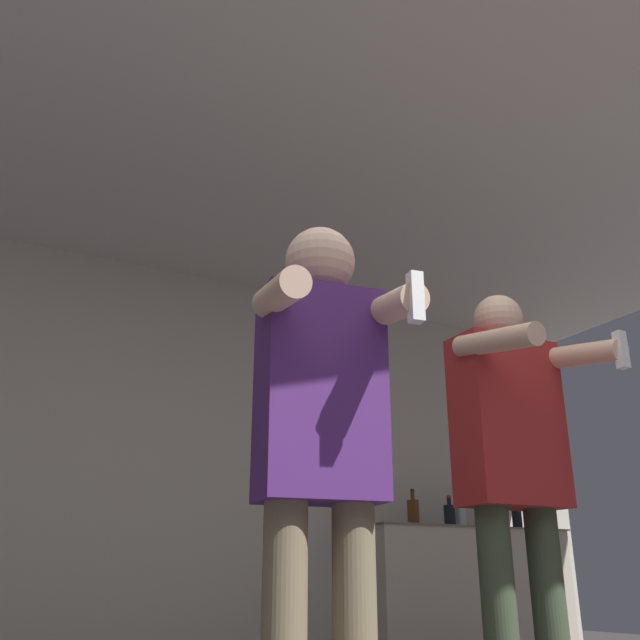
{
  "coord_description": "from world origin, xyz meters",
  "views": [
    {
      "loc": [
        -0.98,
        -0.94,
        0.62
      ],
      "look_at": [
        -0.06,
        0.82,
        1.35
      ],
      "focal_mm": 40.0,
      "sensor_mm": 36.0,
      "label": 1
    }
  ],
  "objects_px": {
    "bottle_clear_vodka": "(516,511)",
    "bottle_amber_bourbon": "(450,516)",
    "person_man_side": "(514,463)",
    "bottle_green_wine": "(502,510)",
    "bottle_short_whiskey": "(461,511)",
    "person_woman_foreground": "(321,441)",
    "bottle_brown_liquor": "(413,512)"
  },
  "relations": [
    {
      "from": "bottle_short_whiskey",
      "to": "bottle_green_wine",
      "type": "height_order",
      "value": "bottle_green_wine"
    },
    {
      "from": "bottle_brown_liquor",
      "to": "bottle_green_wine",
      "type": "bearing_deg",
      "value": 0.0
    },
    {
      "from": "bottle_amber_bourbon",
      "to": "person_woman_foreground",
      "type": "bearing_deg",
      "value": -133.98
    },
    {
      "from": "bottle_brown_liquor",
      "to": "bottle_clear_vodka",
      "type": "relative_size",
      "value": 0.76
    },
    {
      "from": "bottle_amber_bourbon",
      "to": "person_woman_foreground",
      "type": "xyz_separation_m",
      "value": [
        -2.13,
        -2.21,
        -0.05
      ]
    },
    {
      "from": "bottle_amber_bourbon",
      "to": "person_woman_foreground",
      "type": "relative_size",
      "value": 0.13
    },
    {
      "from": "bottle_short_whiskey",
      "to": "person_man_side",
      "type": "distance_m",
      "value": 2.23
    },
    {
      "from": "bottle_brown_liquor",
      "to": "bottle_short_whiskey",
      "type": "xyz_separation_m",
      "value": [
        0.39,
        0.0,
        0.03
      ]
    },
    {
      "from": "bottle_clear_vodka",
      "to": "bottle_amber_bourbon",
      "type": "bearing_deg",
      "value": -180.0
    },
    {
      "from": "bottle_clear_vodka",
      "to": "person_man_side",
      "type": "relative_size",
      "value": 0.19
    },
    {
      "from": "bottle_clear_vodka",
      "to": "bottle_short_whiskey",
      "type": "distance_m",
      "value": 0.49
    },
    {
      "from": "bottle_clear_vodka",
      "to": "bottle_short_whiskey",
      "type": "bearing_deg",
      "value": -180.0
    },
    {
      "from": "bottle_short_whiskey",
      "to": "bottle_green_wine",
      "type": "relative_size",
      "value": 0.86
    },
    {
      "from": "bottle_clear_vodka",
      "to": "person_woman_foreground",
      "type": "distance_m",
      "value": 3.5
    },
    {
      "from": "bottle_short_whiskey",
      "to": "bottle_brown_liquor",
      "type": "bearing_deg",
      "value": 180.0
    },
    {
      "from": "person_woman_foreground",
      "to": "bottle_amber_bourbon",
      "type": "bearing_deg",
      "value": 46.02
    },
    {
      "from": "person_woman_foreground",
      "to": "person_man_side",
      "type": "bearing_deg",
      "value": 18.33
    },
    {
      "from": "person_woman_foreground",
      "to": "person_man_side",
      "type": "distance_m",
      "value": 1.06
    },
    {
      "from": "bottle_green_wine",
      "to": "person_woman_foreground",
      "type": "xyz_separation_m",
      "value": [
        -2.59,
        -2.21,
        -0.1
      ]
    },
    {
      "from": "bottle_clear_vodka",
      "to": "bottle_green_wine",
      "type": "height_order",
      "value": "bottle_green_wine"
    },
    {
      "from": "bottle_green_wine",
      "to": "person_man_side",
      "type": "height_order",
      "value": "person_man_side"
    },
    {
      "from": "bottle_clear_vodka",
      "to": "person_woman_foreground",
      "type": "xyz_separation_m",
      "value": [
        -2.72,
        -2.21,
        -0.1
      ]
    },
    {
      "from": "bottle_short_whiskey",
      "to": "bottle_amber_bourbon",
      "type": "xyz_separation_m",
      "value": [
        -0.09,
        0.0,
        -0.04
      ]
    },
    {
      "from": "bottle_short_whiskey",
      "to": "bottle_amber_bourbon",
      "type": "height_order",
      "value": "bottle_short_whiskey"
    },
    {
      "from": "person_woman_foreground",
      "to": "bottle_brown_liquor",
      "type": "bearing_deg",
      "value": 50.26
    },
    {
      "from": "bottle_clear_vodka",
      "to": "person_man_side",
      "type": "height_order",
      "value": "person_man_side"
    },
    {
      "from": "bottle_short_whiskey",
      "to": "person_woman_foreground",
      "type": "height_order",
      "value": "person_woman_foreground"
    },
    {
      "from": "bottle_brown_liquor",
      "to": "bottle_clear_vodka",
      "type": "xyz_separation_m",
      "value": [
        0.88,
        0.0,
        0.04
      ]
    },
    {
      "from": "bottle_short_whiskey",
      "to": "person_woman_foreground",
      "type": "distance_m",
      "value": 3.13
    },
    {
      "from": "person_man_side",
      "to": "bottle_green_wine",
      "type": "bearing_deg",
      "value": 49.8
    },
    {
      "from": "bottle_clear_vodka",
      "to": "bottle_green_wine",
      "type": "relative_size",
      "value": 0.9
    },
    {
      "from": "bottle_amber_bourbon",
      "to": "person_man_side",
      "type": "distance_m",
      "value": 2.18
    }
  ]
}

